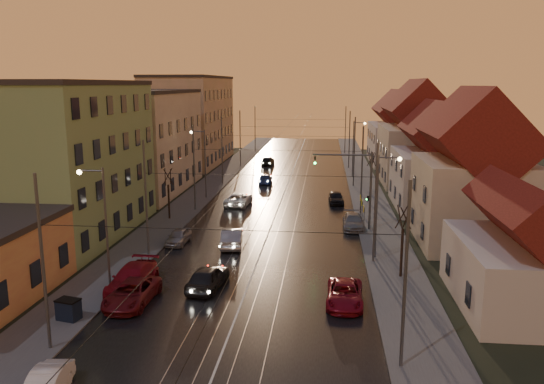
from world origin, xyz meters
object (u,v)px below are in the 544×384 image
(driving_car_3, at_px, (265,179))
(parked_right_2, at_px, (336,198))
(street_lamp_1, at_px, (381,196))
(driving_car_0, at_px, (208,277))
(street_lamp_0, at_px, (101,216))
(driving_car_2, at_px, (239,199))
(parked_left_3, at_px, (179,236))
(parked_right_0, at_px, (345,294))
(street_lamp_2, at_px, (202,157))
(parked_right_1, at_px, (353,222))
(driving_car_1, at_px, (232,237))
(parked_left_1, at_px, (132,293))
(dumpster, at_px, (69,310))
(street_lamp_3, at_px, (355,143))
(driving_car_4, at_px, (268,161))
(traffic_light_mast, at_px, (360,181))
(parked_left_2, at_px, (132,278))

(driving_car_3, bearing_deg, parked_right_2, 125.76)
(street_lamp_1, height_order, driving_car_0, street_lamp_1)
(street_lamp_0, bearing_deg, driving_car_2, 79.39)
(parked_left_3, xyz_separation_m, parked_right_0, (13.36, -11.13, 0.02))
(street_lamp_2, height_order, parked_right_1, street_lamp_2)
(driving_car_1, height_order, parked_left_1, driving_car_1)
(parked_right_1, xyz_separation_m, dumpster, (-16.79, -21.32, 0.04))
(driving_car_1, distance_m, parked_right_2, 18.95)
(street_lamp_1, relative_size, parked_left_3, 2.19)
(street_lamp_3, xyz_separation_m, driving_car_0, (-11.64, -43.15, -4.10))
(driving_car_4, bearing_deg, driving_car_3, 97.57)
(driving_car_0, height_order, parked_left_3, driving_car_0)
(driving_car_4, height_order, parked_right_2, driving_car_4)
(driving_car_2, height_order, parked_right_1, driving_car_2)
(parked_right_0, bearing_deg, parked_left_1, -172.32)
(driving_car_1, height_order, driving_car_3, driving_car_1)
(street_lamp_3, bearing_deg, street_lamp_2, -138.69)
(traffic_light_mast, bearing_deg, dumpster, -129.60)
(traffic_light_mast, xyz_separation_m, parked_right_2, (-1.79, 10.84, -3.92))
(driving_car_3, height_order, parked_left_1, parked_left_1)
(street_lamp_2, height_order, dumpster, street_lamp_2)
(parked_right_0, bearing_deg, driving_car_0, 171.48)
(driving_car_2, xyz_separation_m, parked_right_0, (10.68, -25.68, -0.06))
(driving_car_0, relative_size, driving_car_2, 0.90)
(parked_left_1, distance_m, parked_right_0, 12.85)
(driving_car_0, height_order, driving_car_3, driving_car_0)
(parked_right_1, bearing_deg, street_lamp_2, 145.75)
(parked_right_0, xyz_separation_m, parked_right_2, (-0.03, 27.64, 0.03))
(driving_car_4, relative_size, parked_left_3, 1.21)
(driving_car_1, bearing_deg, parked_left_1, 64.80)
(driving_car_1, bearing_deg, street_lamp_0, 50.01)
(driving_car_2, relative_size, driving_car_3, 1.18)
(parked_right_0, height_order, parked_right_2, parked_right_2)
(parked_left_1, bearing_deg, driving_car_1, 73.80)
(driving_car_3, bearing_deg, driving_car_2, 80.88)
(street_lamp_2, relative_size, parked_right_2, 2.01)
(street_lamp_3, distance_m, dumpster, 52.27)
(street_lamp_0, distance_m, driving_car_0, 7.80)
(street_lamp_0, xyz_separation_m, parked_right_2, (15.30, 26.84, -4.21))
(street_lamp_1, relative_size, parked_right_2, 2.01)
(street_lamp_2, bearing_deg, street_lamp_0, -90.00)
(street_lamp_2, distance_m, parked_right_1, 20.69)
(street_lamp_1, distance_m, driving_car_2, 22.04)
(street_lamp_2, bearing_deg, driving_car_4, 80.05)
(street_lamp_1, xyz_separation_m, driving_car_4, (-13.58, 46.40, -4.13))
(parked_left_2, bearing_deg, parked_right_2, 64.29)
(street_lamp_0, distance_m, parked_left_3, 11.34)
(street_lamp_3, bearing_deg, parked_right_0, -93.67)
(driving_car_1, bearing_deg, street_lamp_3, -115.93)
(driving_car_0, bearing_deg, parked_right_1, -115.66)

